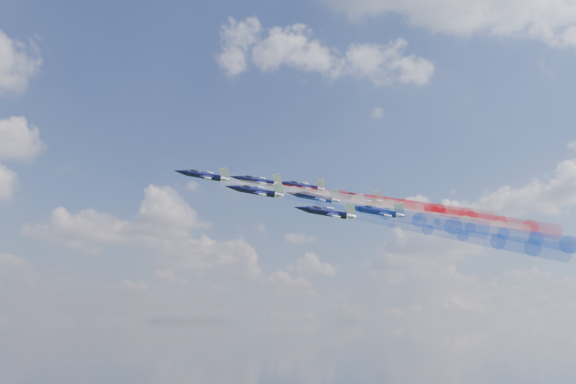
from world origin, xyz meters
TOP-DOWN VIEW (x-y plane):
  - jet_lead at (1.08, 26.80)m, footprint 14.62×13.95m
  - trail_lead at (22.55, 14.94)m, footprint 36.21×23.29m
  - jet_inner_left at (5.51, 14.21)m, footprint 14.62×13.95m
  - trail_inner_left at (26.99, 2.35)m, footprint 36.21×23.29m
  - jet_inner_right at (14.55, 27.89)m, footprint 14.62×13.95m
  - trail_inner_right at (36.02, 16.03)m, footprint 36.21×23.29m
  - jet_outer_left at (12.38, 1.70)m, footprint 14.62×13.95m
  - trail_outer_left at (33.86, -10.16)m, footprint 36.21×23.29m
  - jet_center_third at (20.44, 15.84)m, footprint 14.62×13.95m
  - trail_center_third at (41.92, 3.98)m, footprint 36.21×23.29m
  - jet_outer_right at (27.43, 29.54)m, footprint 14.62×13.95m
  - trail_outer_right at (48.91, 17.69)m, footprint 36.21×23.29m
  - jet_rear_left at (25.93, 3.36)m, footprint 14.62×13.95m
  - trail_rear_left at (47.41, -8.50)m, footprint 36.21×23.29m
  - jet_rear_right at (33.76, 17.46)m, footprint 14.62×13.95m
  - trail_rear_right at (55.23, 5.60)m, footprint 36.21×23.29m

SIDE VIEW (x-z plane):
  - trail_outer_left at x=33.86m, z-range 139.53..150.26m
  - trail_rear_left at x=47.41m, z-range 141.11..151.84m
  - jet_outer_left at x=12.38m, z-range 144.86..152.38m
  - trail_inner_left at x=26.99m, z-range 144.50..155.23m
  - jet_rear_left at x=25.93m, z-range 146.43..153.96m
  - trail_center_third at x=41.92m, z-range 145.15..155.89m
  - trail_rear_right at x=55.23m, z-range 146.57..157.30m
  - jet_inner_left at x=5.51m, z-range 149.83..157.35m
  - jet_center_third at x=20.44m, z-range 150.48..158.01m
  - trail_lead at x=22.55m, z-range 149.13..159.86m
  - trail_inner_right at x=36.02m, z-range 149.76..160.49m
  - jet_rear_right at x=33.76m, z-range 151.90..159.42m
  - trail_outer_right at x=48.91m, z-range 150.31..161.05m
  - jet_lead at x=1.08m, z-range 154.46..161.98m
  - jet_inner_right at x=14.55m, z-range 155.08..162.61m
  - jet_outer_right at x=27.43m, z-range 155.64..163.17m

